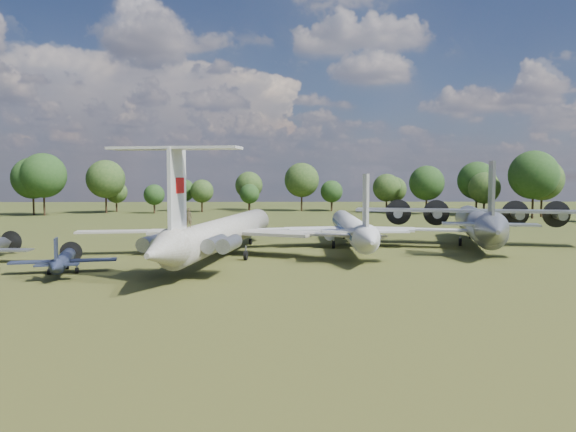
{
  "coord_description": "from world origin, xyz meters",
  "views": [
    {
      "loc": [
        4.71,
        -71.09,
        9.85
      ],
      "look_at": [
        6.24,
        -1.74,
        5.0
      ],
      "focal_mm": 35.0,
      "sensor_mm": 36.0,
      "label": 1
    }
  ],
  "objects_px": {
    "an12_transport": "(478,228)",
    "person_on_il62": "(189,218)",
    "il62_airliner": "(226,237)",
    "small_prop_west": "(63,263)",
    "tu104_jet": "(351,232)"
  },
  "relations": [
    {
      "from": "il62_airliner",
      "to": "small_prop_west",
      "type": "xyz_separation_m",
      "value": [
        -15.6,
        -11.14,
        -1.42
      ]
    },
    {
      "from": "il62_airliner",
      "to": "person_on_il62",
      "type": "relative_size",
      "value": 26.15
    },
    {
      "from": "small_prop_west",
      "to": "person_on_il62",
      "type": "relative_size",
      "value": 7.37
    },
    {
      "from": "il62_airliner",
      "to": "person_on_il62",
      "type": "distance_m",
      "value": 14.19
    },
    {
      "from": "small_prop_west",
      "to": "tu104_jet",
      "type": "bearing_deg",
      "value": 19.23
    },
    {
      "from": "tu104_jet",
      "to": "small_prop_west",
      "type": "relative_size",
      "value": 3.05
    },
    {
      "from": "tu104_jet",
      "to": "small_prop_west",
      "type": "bearing_deg",
      "value": -145.98
    },
    {
      "from": "an12_transport",
      "to": "small_prop_west",
      "type": "relative_size",
      "value": 2.75
    },
    {
      "from": "tu104_jet",
      "to": "an12_transport",
      "type": "relative_size",
      "value": 1.11
    },
    {
      "from": "tu104_jet",
      "to": "an12_transport",
      "type": "xyz_separation_m",
      "value": [
        18.4,
        1.85,
        0.4
      ]
    },
    {
      "from": "an12_transport",
      "to": "person_on_il62",
      "type": "xyz_separation_m",
      "value": [
        -37.45,
        -24.66,
        3.32
      ]
    },
    {
      "from": "il62_airliner",
      "to": "small_prop_west",
      "type": "distance_m",
      "value": 19.22
    },
    {
      "from": "il62_airliner",
      "to": "small_prop_west",
      "type": "height_order",
      "value": "il62_airliner"
    },
    {
      "from": "il62_airliner",
      "to": "tu104_jet",
      "type": "relative_size",
      "value": 1.16
    },
    {
      "from": "an12_transport",
      "to": "person_on_il62",
      "type": "relative_size",
      "value": 20.24
    }
  ]
}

